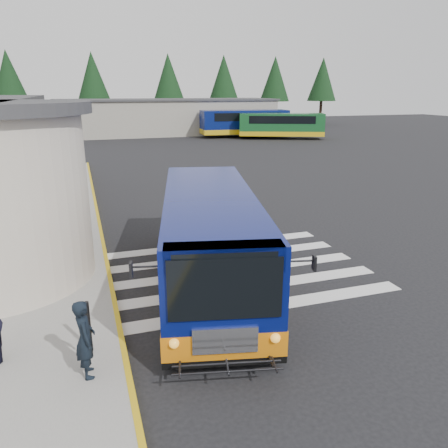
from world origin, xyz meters
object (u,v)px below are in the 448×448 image
object	(u,v)px
transit_bus	(210,242)
far_bus_b	(281,125)
far_bus_a	(244,122)
pedestrian_a	(85,339)
bollard	(89,326)

from	to	relation	value
transit_bus	far_bus_b	world-z (taller)	far_bus_b
transit_bus	far_bus_a	xyz separation A→B (m)	(15.25, 37.39, 0.45)
transit_bus	pedestrian_a	world-z (taller)	transit_bus
transit_bus	far_bus_b	size ratio (longest dim) A/B	0.99
bollard	far_bus_a	size ratio (longest dim) A/B	0.11
far_bus_b	pedestrian_a	bearing A→B (deg)	171.90
bollard	far_bus_b	bearing A→B (deg)	59.42
bollard	transit_bus	bearing A→B (deg)	38.15
bollard	far_bus_b	size ratio (longest dim) A/B	0.11
pedestrian_a	bollard	distance (m)	0.85
far_bus_a	far_bus_b	xyz separation A→B (m)	(3.12, -3.29, -0.14)
transit_bus	bollard	world-z (taller)	transit_bus
pedestrian_a	transit_bus	bearing A→B (deg)	-49.81
bollard	far_bus_a	world-z (taller)	far_bus_a
far_bus_a	far_bus_b	distance (m)	4.54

